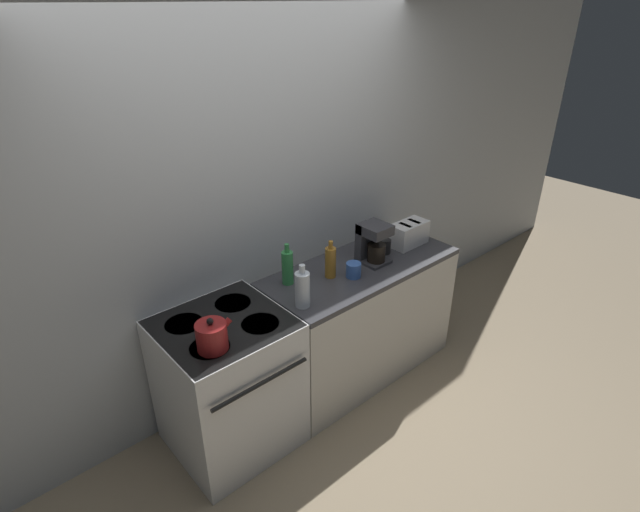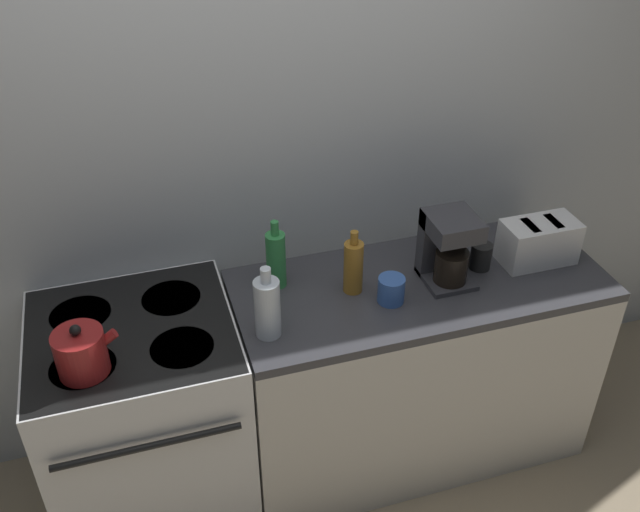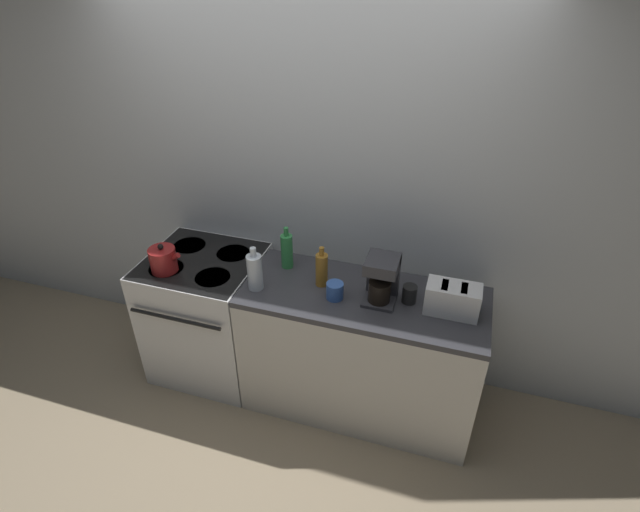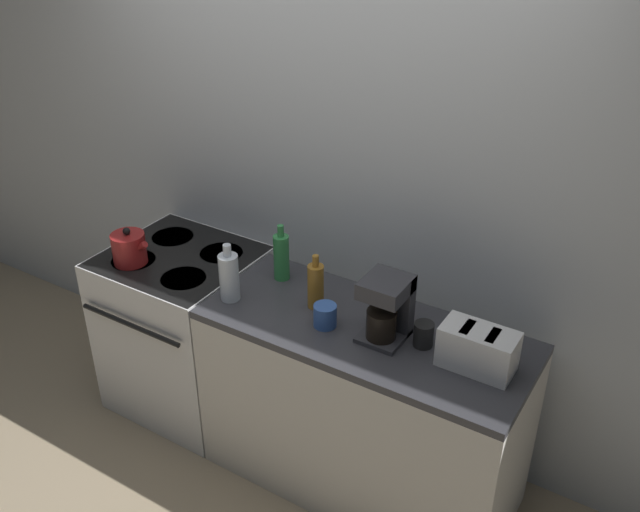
{
  "view_description": "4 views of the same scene",
  "coord_description": "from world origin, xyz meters",
  "px_view_note": "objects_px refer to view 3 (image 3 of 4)",
  "views": [
    {
      "loc": [
        -1.68,
        -1.76,
        2.52
      ],
      "look_at": [
        0.2,
        0.38,
        1.03
      ],
      "focal_mm": 28.0,
      "sensor_mm": 36.0,
      "label": 1
    },
    {
      "loc": [
        -0.5,
        -1.66,
        2.5
      ],
      "look_at": [
        0.12,
        0.34,
        1.06
      ],
      "focal_mm": 40.0,
      "sensor_mm": 36.0,
      "label": 2
    },
    {
      "loc": [
        0.96,
        -1.96,
        2.64
      ],
      "look_at": [
        0.23,
        0.32,
        1.09
      ],
      "focal_mm": 28.0,
      "sensor_mm": 36.0,
      "label": 3
    },
    {
      "loc": [
        1.64,
        -1.88,
        2.65
      ],
      "look_at": [
        0.25,
        0.35,
        1.13
      ],
      "focal_mm": 40.0,
      "sensor_mm": 36.0,
      "label": 4
    }
  ],
  "objects_px": {
    "kettle": "(163,260)",
    "toaster": "(453,299)",
    "bottle_amber": "(322,269)",
    "bottle_green": "(287,251)",
    "coffee_maker": "(382,277)",
    "cup_black": "(409,294)",
    "bottle_clear": "(255,271)",
    "stove": "(209,313)",
    "cup_blue": "(335,291)"
  },
  "relations": [
    {
      "from": "bottle_clear",
      "to": "cup_blue",
      "type": "distance_m",
      "value": 0.48
    },
    {
      "from": "bottle_green",
      "to": "bottle_amber",
      "type": "bearing_deg",
      "value": -24.14
    },
    {
      "from": "toaster",
      "to": "cup_blue",
      "type": "relative_size",
      "value": 2.9
    },
    {
      "from": "toaster",
      "to": "stove",
      "type": "bearing_deg",
      "value": 178.57
    },
    {
      "from": "bottle_green",
      "to": "bottle_clear",
      "type": "bearing_deg",
      "value": -110.1
    },
    {
      "from": "coffee_maker",
      "to": "bottle_green",
      "type": "bearing_deg",
      "value": 166.88
    },
    {
      "from": "toaster",
      "to": "bottle_amber",
      "type": "xyz_separation_m",
      "value": [
        -0.75,
        0.03,
        0.02
      ]
    },
    {
      "from": "toaster",
      "to": "kettle",
      "type": "bearing_deg",
      "value": -175.85
    },
    {
      "from": "stove",
      "to": "coffee_maker",
      "type": "xyz_separation_m",
      "value": [
        1.17,
        -0.04,
        0.58
      ]
    },
    {
      "from": "toaster",
      "to": "bottle_amber",
      "type": "bearing_deg",
      "value": 177.85
    },
    {
      "from": "bottle_clear",
      "to": "cup_black",
      "type": "height_order",
      "value": "bottle_clear"
    },
    {
      "from": "coffee_maker",
      "to": "bottle_amber",
      "type": "distance_m",
      "value": 0.36
    },
    {
      "from": "kettle",
      "to": "bottle_amber",
      "type": "xyz_separation_m",
      "value": [
        0.97,
        0.15,
        0.03
      ]
    },
    {
      "from": "stove",
      "to": "bottle_clear",
      "type": "distance_m",
      "value": 0.73
    },
    {
      "from": "toaster",
      "to": "cup_black",
      "type": "bearing_deg",
      "value": 175.11
    },
    {
      "from": "bottle_green",
      "to": "cup_black",
      "type": "xyz_separation_m",
      "value": [
        0.78,
        -0.13,
        -0.06
      ]
    },
    {
      "from": "cup_black",
      "to": "toaster",
      "type": "bearing_deg",
      "value": -4.89
    },
    {
      "from": "toaster",
      "to": "cup_black",
      "type": "height_order",
      "value": "toaster"
    },
    {
      "from": "cup_black",
      "to": "cup_blue",
      "type": "distance_m",
      "value": 0.42
    },
    {
      "from": "bottle_amber",
      "to": "cup_black",
      "type": "xyz_separation_m",
      "value": [
        0.52,
        -0.01,
        -0.06
      ]
    },
    {
      "from": "cup_black",
      "to": "coffee_maker",
      "type": "bearing_deg",
      "value": -173.09
    },
    {
      "from": "stove",
      "to": "coffee_maker",
      "type": "relative_size",
      "value": 3.17
    },
    {
      "from": "stove",
      "to": "toaster",
      "type": "relative_size",
      "value": 3.06
    },
    {
      "from": "stove",
      "to": "coffee_maker",
      "type": "bearing_deg",
      "value": -1.89
    },
    {
      "from": "bottle_clear",
      "to": "bottle_amber",
      "type": "relative_size",
      "value": 1.07
    },
    {
      "from": "coffee_maker",
      "to": "bottle_green",
      "type": "xyz_separation_m",
      "value": [
        -0.62,
        0.14,
        -0.03
      ]
    },
    {
      "from": "toaster",
      "to": "coffee_maker",
      "type": "distance_m",
      "value": 0.4
    },
    {
      "from": "stove",
      "to": "cup_blue",
      "type": "xyz_separation_m",
      "value": [
        0.93,
        -0.11,
        0.48
      ]
    },
    {
      "from": "kettle",
      "to": "bottle_amber",
      "type": "distance_m",
      "value": 0.98
    },
    {
      "from": "coffee_maker",
      "to": "bottle_amber",
      "type": "bearing_deg",
      "value": 175.6
    },
    {
      "from": "kettle",
      "to": "cup_blue",
      "type": "distance_m",
      "value": 1.08
    },
    {
      "from": "kettle",
      "to": "toaster",
      "type": "bearing_deg",
      "value": 4.15
    },
    {
      "from": "stove",
      "to": "cup_black",
      "type": "relative_size",
      "value": 8.48
    },
    {
      "from": "bottle_amber",
      "to": "cup_blue",
      "type": "distance_m",
      "value": 0.16
    },
    {
      "from": "bottle_green",
      "to": "toaster",
      "type": "bearing_deg",
      "value": -8.15
    },
    {
      "from": "bottle_amber",
      "to": "toaster",
      "type": "bearing_deg",
      "value": -2.15
    },
    {
      "from": "stove",
      "to": "bottle_green",
      "type": "relative_size",
      "value": 3.21
    },
    {
      "from": "toaster",
      "to": "bottle_amber",
      "type": "distance_m",
      "value": 0.75
    },
    {
      "from": "kettle",
      "to": "coffee_maker",
      "type": "xyz_separation_m",
      "value": [
        1.33,
        0.13,
        0.07
      ]
    },
    {
      "from": "cup_black",
      "to": "kettle",
      "type": "bearing_deg",
      "value": -174.44
    },
    {
      "from": "kettle",
      "to": "bottle_clear",
      "type": "bearing_deg",
      "value": 0.42
    },
    {
      "from": "toaster",
      "to": "cup_blue",
      "type": "height_order",
      "value": "toaster"
    },
    {
      "from": "kettle",
      "to": "cup_black",
      "type": "distance_m",
      "value": 1.49
    },
    {
      "from": "coffee_maker",
      "to": "toaster",
      "type": "bearing_deg",
      "value": -0.08
    },
    {
      "from": "toaster",
      "to": "bottle_amber",
      "type": "relative_size",
      "value": 1.13
    },
    {
      "from": "coffee_maker",
      "to": "bottle_green",
      "type": "distance_m",
      "value": 0.64
    },
    {
      "from": "bottle_amber",
      "to": "cup_blue",
      "type": "xyz_separation_m",
      "value": [
        0.11,
        -0.1,
        -0.06
      ]
    },
    {
      "from": "stove",
      "to": "bottle_clear",
      "type": "bearing_deg",
      "value": -19.24
    },
    {
      "from": "bottle_clear",
      "to": "bottle_amber",
      "type": "xyz_separation_m",
      "value": [
        0.36,
        0.15,
        -0.01
      ]
    },
    {
      "from": "bottle_clear",
      "to": "cup_black",
      "type": "xyz_separation_m",
      "value": [
        0.88,
        0.14,
        -0.06
      ]
    }
  ]
}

